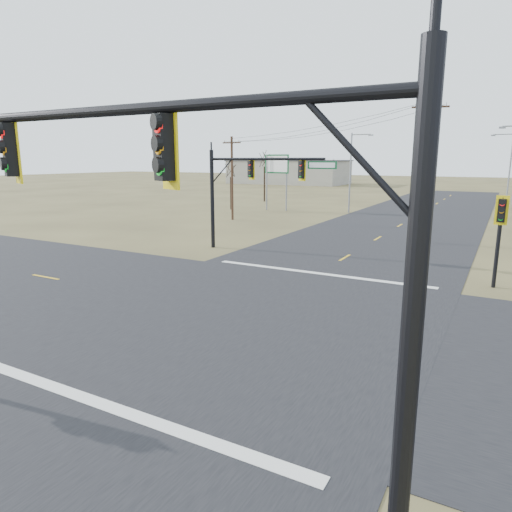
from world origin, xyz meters
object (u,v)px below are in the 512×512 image
at_px(mast_arm_far, 252,178).
at_px(bare_tree_b, 265,159).
at_px(mast_arm_near, 185,197).
at_px(utility_pole_near, 426,170).
at_px(streetlight_c, 352,169).
at_px(highway_sign, 277,171).
at_px(bare_tree_a, 231,169).
at_px(streetlight_b, 508,166).
at_px(utility_pole_far, 232,177).
at_px(pedestal_signal_ne, 501,221).

xyz_separation_m(mast_arm_far, bare_tree_b, (-16.36, 32.69, 1.29)).
height_order(mast_arm_near, bare_tree_b, bare_tree_b).
xyz_separation_m(utility_pole_near, streetlight_c, (-10.26, 16.00, -0.28)).
bearing_deg(highway_sign, utility_pole_near, -25.45).
bearing_deg(mast_arm_far, bare_tree_a, 145.39).
bearing_deg(streetlight_b, mast_arm_near, -107.05).
xyz_separation_m(utility_pole_near, bare_tree_b, (-25.49, 23.95, 0.84)).
bearing_deg(highway_sign, streetlight_b, 44.35).
relative_size(mast_arm_near, bare_tree_b, 1.41).
relative_size(mast_arm_far, streetlight_c, 1.00).
bearing_deg(bare_tree_b, streetlight_c, -27.57).
relative_size(mast_arm_near, streetlight_c, 1.21).
bearing_deg(utility_pole_far, streetlight_b, 46.51).
bearing_deg(bare_tree_a, mast_arm_near, -58.91).
relative_size(mast_arm_far, bare_tree_a, 1.45).
bearing_deg(utility_pole_far, mast_arm_far, -53.64).
relative_size(pedestal_signal_ne, streetlight_c, 0.50).
bearing_deg(utility_pole_far, highway_sign, 89.81).
height_order(streetlight_c, bare_tree_b, streetlight_c).
relative_size(mast_arm_far, streetlight_b, 0.97).
distance_m(bare_tree_a, bare_tree_b, 11.59).
distance_m(mast_arm_far, streetlight_c, 24.77).
height_order(streetlight_b, bare_tree_a, streetlight_b).
bearing_deg(streetlight_c, utility_pole_far, -111.33).
distance_m(utility_pole_far, streetlight_c, 14.43).
distance_m(pedestal_signal_ne, streetlight_c, 30.98).
bearing_deg(bare_tree_a, streetlight_c, 14.20).
xyz_separation_m(pedestal_signal_ne, bare_tree_b, (-30.57, 34.81, 2.86)).
bearing_deg(utility_pole_far, pedestal_signal_ne, -32.55).
xyz_separation_m(utility_pole_far, streetlight_b, (23.73, 25.01, 0.83)).
height_order(mast_arm_far, bare_tree_b, bare_tree_b).
relative_size(utility_pole_near, bare_tree_a, 1.65).
xyz_separation_m(highway_sign, bare_tree_b, (-6.72, 9.72, 1.49)).
xyz_separation_m(bare_tree_a, bare_tree_b, (-1.46, 11.44, 1.22)).
relative_size(mast_arm_near, utility_pole_far, 1.31).
relative_size(mast_arm_near, streetlight_b, 1.17).
bearing_deg(bare_tree_b, utility_pole_far, -71.12).
bearing_deg(pedestal_signal_ne, utility_pole_near, 118.23).
bearing_deg(bare_tree_a, utility_pole_far, -57.22).
xyz_separation_m(mast_arm_near, streetlight_b, (4.23, 57.91, -0.25)).
relative_size(highway_sign, bare_tree_b, 0.86).
bearing_deg(bare_tree_b, streetlight_b, 10.14).
bearing_deg(highway_sign, bare_tree_a, -150.24).
height_order(utility_pole_far, highway_sign, utility_pole_far).
bearing_deg(mast_arm_near, bare_tree_b, 141.30).
bearing_deg(utility_pole_near, streetlight_b, 80.47).
distance_m(utility_pole_near, bare_tree_a, 27.10).
xyz_separation_m(mast_arm_near, bare_tree_a, (-24.74, 41.03, -0.52)).
height_order(highway_sign, streetlight_c, streetlight_c).
bearing_deg(utility_pole_near, highway_sign, 142.82).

